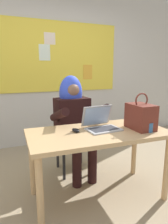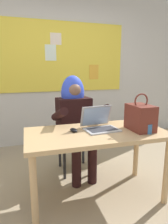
{
  "view_description": "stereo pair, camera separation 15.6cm",
  "coord_description": "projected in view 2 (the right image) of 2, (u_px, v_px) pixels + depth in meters",
  "views": [
    {
      "loc": [
        -0.9,
        -1.69,
        1.34
      ],
      "look_at": [
        -0.05,
        0.35,
        0.87
      ],
      "focal_mm": 32.16,
      "sensor_mm": 36.0,
      "label": 1
    },
    {
      "loc": [
        -0.75,
        -1.74,
        1.34
      ],
      "look_at": [
        -0.05,
        0.35,
        0.87
      ],
      "focal_mm": 32.16,
      "sensor_mm": 36.0,
      "label": 2
    }
  ],
  "objects": [
    {
      "name": "coffee_mug",
      "position": [
        148.0,
        128.0,
        1.94
      ],
      "size": [
        0.08,
        0.08,
        0.09
      ],
      "primitive_type": "cylinder",
      "color": "#336099",
      "rests_on": "desk_main"
    },
    {
      "name": "desk_main",
      "position": [
        96.0,
        140.0,
        2.02
      ],
      "size": [
        1.43,
        0.75,
        0.73
      ],
      "rotation": [
        0.0,
        0.0,
        -0.04
      ],
      "color": "tan",
      "rests_on": "ground"
    },
    {
      "name": "wall_back_bulletin",
      "position": [
        59.0,
        63.0,
        3.58
      ],
      "size": [
        6.13,
        2.05,
        2.86
      ],
      "color": "beige",
      "rests_on": "ground"
    },
    {
      "name": "chair_at_desk",
      "position": [
        73.0,
        132.0,
        2.69
      ],
      "size": [
        0.44,
        0.44,
        0.92
      ],
      "rotation": [
        0.0,
        0.0,
        -1.61
      ],
      "color": "black",
      "rests_on": "ground"
    },
    {
      "name": "computer_mouse",
      "position": [
        74.0,
        130.0,
        1.99
      ],
      "size": [
        0.08,
        0.11,
        0.03
      ],
      "primitive_type": "ellipsoid",
      "rotation": [
        0.0,
        0.0,
        0.23
      ],
      "color": "black",
      "rests_on": "desk_main"
    },
    {
      "name": "person_costumed",
      "position": [
        75.0,
        117.0,
        2.52
      ],
      "size": [
        0.61,
        0.62,
        1.27
      ],
      "rotation": [
        0.0,
        0.0,
        -1.52
      ],
      "color": "black",
      "rests_on": "ground"
    },
    {
      "name": "laptop",
      "position": [
        100.0,
        124.0,
        2.07
      ],
      "size": [
        0.36,
        0.32,
        0.23
      ],
      "rotation": [
        0.0,
        0.0,
        0.07
      ],
      "color": "#B7B7BC",
      "rests_on": "desk_main"
    },
    {
      "name": "ground_plane",
      "position": [
        99.0,
        198.0,
        2.13
      ],
      "size": [
        24.0,
        24.0,
        0.0
      ],
      "primitive_type": "plane",
      "color": "tan"
    },
    {
      "name": "handbag",
      "position": [
        140.0,
        117.0,
        2.03
      ],
      "size": [
        0.2,
        0.3,
        0.38
      ],
      "rotation": [
        0.0,
        0.0,
        -0.22
      ],
      "color": "maroon",
      "rests_on": "desk_main"
    }
  ]
}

